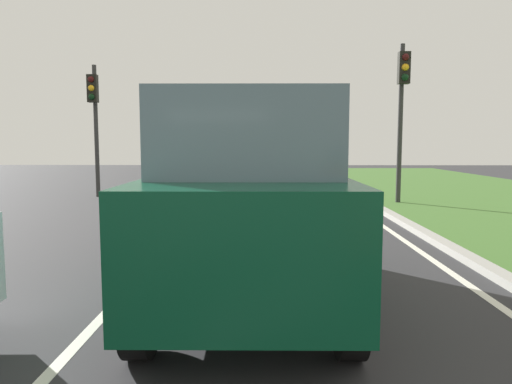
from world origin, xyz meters
name	(u,v)px	position (x,y,z in m)	size (l,w,h in m)	color
ground_plane	(217,229)	(0.00, 14.00, 0.00)	(60.00, 60.00, 0.00)	#2D2D30
lane_line_center	(185,228)	(-0.70, 14.00, 0.00)	(0.12, 32.00, 0.01)	silver
lane_line_right_edge	(387,229)	(3.60, 14.00, 0.00)	(0.12, 32.00, 0.01)	silver
curb_right	(411,226)	(4.10, 14.00, 0.06)	(0.24, 48.00, 0.12)	#9E9B93
car_suv_ahead	(249,199)	(0.81, 9.41, 1.17)	(2.00, 4.52, 2.28)	#0C472D
traffic_light_near_right	(402,97)	(4.99, 18.07, 3.15)	(0.32, 0.50, 4.67)	#2D2D2D
traffic_light_overhead_left	(94,109)	(-4.64, 19.91, 2.93)	(0.32, 0.50, 4.39)	#2D2D2D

